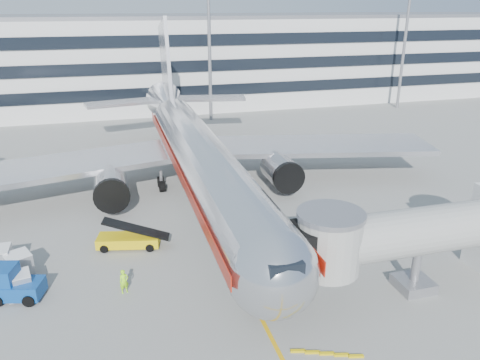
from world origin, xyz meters
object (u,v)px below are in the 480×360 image
object	(u,v)px
cargo_container_front	(19,265)
baggage_tug	(14,285)
main_jet	(196,153)
ramp_worker	(124,281)
belt_loader	(129,239)
cargo_container_left	(19,285)

from	to	relation	value
cargo_container_front	baggage_tug	bearing A→B (deg)	-86.99
main_jet	ramp_worker	distance (m)	17.24
ramp_worker	baggage_tug	bearing A→B (deg)	153.54
belt_loader	cargo_container_left	distance (m)	8.39
main_jet	cargo_container_left	world-z (taller)	main_jet
baggage_tug	cargo_container_front	world-z (taller)	baggage_tug
main_jet	belt_loader	distance (m)	11.98
baggage_tug	cargo_container_left	bearing A→B (deg)	48.68
baggage_tug	cargo_container_left	world-z (taller)	baggage_tug
cargo_container_front	cargo_container_left	bearing A→B (deg)	-81.54
belt_loader	cargo_container_front	bearing A→B (deg)	-163.96
cargo_container_front	ramp_worker	xyz separation A→B (m)	(6.78, -3.94, -0.03)
main_jet	cargo_container_front	xyz separation A→B (m)	(-14.41, -11.15, -3.39)
belt_loader	baggage_tug	size ratio (longest dim) A/B	1.49
belt_loader	cargo_container_left	bearing A→B (deg)	-146.79
main_jet	baggage_tug	distance (m)	20.17
cargo_container_left	cargo_container_front	xyz separation A→B (m)	(-0.37, 2.47, 0.06)
cargo_container_left	ramp_worker	bearing A→B (deg)	-12.85
baggage_tug	ramp_worker	bearing A→B (deg)	-10.32
cargo_container_left	ramp_worker	xyz separation A→B (m)	(6.42, -1.46, 0.03)
belt_loader	cargo_container_left	world-z (taller)	belt_loader
cargo_container_left	ramp_worker	size ratio (longest dim) A/B	1.07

